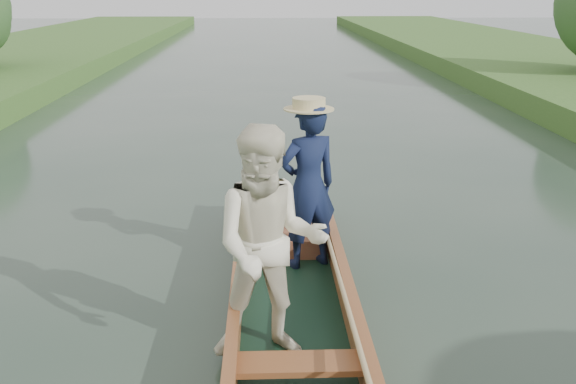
{
  "coord_description": "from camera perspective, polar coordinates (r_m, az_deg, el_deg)",
  "views": [
    {
      "loc": [
        -0.24,
        -5.78,
        3.0
      ],
      "look_at": [
        0.0,
        0.6,
        0.95
      ],
      "focal_mm": 40.0,
      "sensor_mm": 36.0,
      "label": 1
    }
  ],
  "objects": [
    {
      "name": "trees_far",
      "position": [
        16.55,
        -12.29,
        15.67
      ],
      "size": [
        22.97,
        13.87,
        4.53
      ],
      "color": "#47331E",
      "rests_on": "ground"
    },
    {
      "name": "punt",
      "position": [
        5.94,
        -0.23,
        -4.62
      ],
      "size": [
        1.3,
        5.12,
        2.02
      ],
      "color": "black",
      "rests_on": "ground"
    },
    {
      "name": "ground",
      "position": [
        6.52,
        0.2,
        -9.61
      ],
      "size": [
        120.0,
        120.0,
        0.0
      ],
      "primitive_type": "plane",
      "color": "#283D30",
      "rests_on": "ground"
    }
  ]
}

